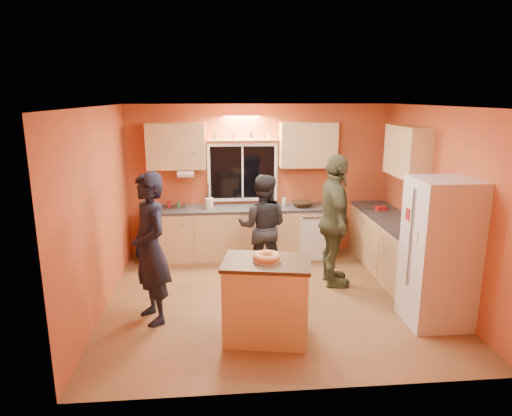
{
  "coord_description": "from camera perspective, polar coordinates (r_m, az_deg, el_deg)",
  "views": [
    {
      "loc": [
        -0.77,
        -5.75,
        2.73
      ],
      "look_at": [
        -0.21,
        0.4,
        1.21
      ],
      "focal_mm": 32.0,
      "sensor_mm": 36.0,
      "label": 1
    }
  ],
  "objects": [
    {
      "name": "red_box",
      "position": [
        7.76,
        15.34,
        -0.01
      ],
      "size": [
        0.18,
        0.14,
        0.07
      ],
      "primitive_type": "cube",
      "rotation": [
        0.0,
        0.0,
        0.15
      ],
      "color": "maroon",
      "rests_on": "right_counter"
    },
    {
      "name": "ground",
      "position": [
        6.41,
        2.24,
        -11.35
      ],
      "size": [
        4.5,
        4.5,
        0.0
      ],
      "primitive_type": "plane",
      "color": "brown",
      "rests_on": "ground"
    },
    {
      "name": "person_center",
      "position": [
        6.9,
        0.84,
        -2.37
      ],
      "size": [
        0.9,
        0.78,
        1.6
      ],
      "primitive_type": "imported",
      "rotation": [
        0.0,
        0.0,
        2.9
      ],
      "color": "black",
      "rests_on": "ground"
    },
    {
      "name": "mixing_bowl",
      "position": [
        7.78,
        5.84,
        0.51
      ],
      "size": [
        0.4,
        0.4,
        0.09
      ],
      "primitive_type": "imported",
      "rotation": [
        0.0,
        0.0,
        0.18
      ],
      "color": "black",
      "rests_on": "back_counter"
    },
    {
      "name": "utensil_crock",
      "position": [
        7.66,
        -5.89,
        0.62
      ],
      "size": [
        0.14,
        0.14,
        0.17
      ],
      "primitive_type": "cylinder",
      "color": "beige",
      "rests_on": "back_counter"
    },
    {
      "name": "person_right",
      "position": [
        6.67,
        9.81,
        -1.66
      ],
      "size": [
        0.53,
        1.16,
        1.93
      ],
      "primitive_type": "imported",
      "rotation": [
        0.0,
        0.0,
        1.52
      ],
      "color": "#353824",
      "rests_on": "ground"
    },
    {
      "name": "person_left",
      "position": [
        5.67,
        -13.09,
        -4.99
      ],
      "size": [
        0.72,
        0.81,
        1.87
      ],
      "primitive_type": "imported",
      "rotation": [
        0.0,
        0.0,
        -1.08
      ],
      "color": "black",
      "rests_on": "ground"
    },
    {
      "name": "potted_plant",
      "position": [
        6.63,
        18.94,
        -1.63
      ],
      "size": [
        0.29,
        0.26,
        0.29
      ],
      "primitive_type": "imported",
      "rotation": [
        0.0,
        0.0,
        0.11
      ],
      "color": "gray",
      "rests_on": "right_counter"
    },
    {
      "name": "right_counter",
      "position": [
        7.19,
        17.42,
        -5.29
      ],
      "size": [
        0.62,
        1.84,
        0.9
      ],
      "color": "tan",
      "rests_on": "ground"
    },
    {
      "name": "bundt_pastry",
      "position": [
        5.1,
        1.34,
        -6.13
      ],
      "size": [
        0.31,
        0.31,
        0.09
      ],
      "primitive_type": "torus",
      "color": "tan",
      "rests_on": "island"
    },
    {
      "name": "island",
      "position": [
        5.29,
        1.31,
        -11.32
      ],
      "size": [
        1.08,
        0.83,
        0.94
      ],
      "rotation": [
        0.0,
        0.0,
        -0.19
      ],
      "color": "tan",
      "rests_on": "ground"
    },
    {
      "name": "room_shell",
      "position": [
        6.32,
        2.98,
        3.72
      ],
      "size": [
        4.54,
        4.04,
        2.61
      ],
      "color": "#B14C2D",
      "rests_on": "ground"
    },
    {
      "name": "refrigerator",
      "position": [
        5.91,
        21.96,
        -5.22
      ],
      "size": [
        0.72,
        0.7,
        1.8
      ],
      "primitive_type": "cube",
      "color": "silver",
      "rests_on": "ground"
    },
    {
      "name": "back_counter",
      "position": [
        7.83,
        0.77,
        -3.06
      ],
      "size": [
        4.23,
        0.62,
        0.9
      ],
      "color": "tan",
      "rests_on": "ground"
    }
  ]
}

